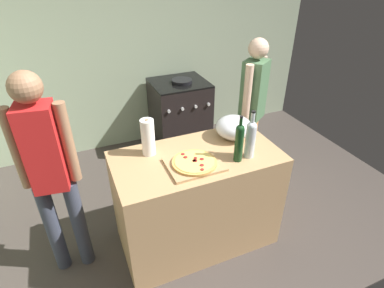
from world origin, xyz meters
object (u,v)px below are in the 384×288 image
Objects in this scene: paper_towel_roll at (148,137)px; wine_bottle_green at (251,137)px; mixing_bowl at (234,127)px; stove at (180,115)px; person_in_stripes at (50,170)px; wine_bottle_clear at (239,141)px; pizza at (194,162)px; person_in_red at (252,106)px.

paper_towel_roll is 0.77× the size of wine_bottle_green.
wine_bottle_green is (-0.04, -0.30, 0.07)m from mixing_bowl.
stove is 0.56× the size of person_in_stripes.
paper_towel_roll is 0.68m from wine_bottle_clear.
paper_towel_roll is at bearing 177.52° from mixing_bowl.
pizza is 0.40m from paper_towel_roll.
paper_towel_roll is 0.32× the size of stove.
wine_bottle_green is 0.23× the size of person_in_stripes.
wine_bottle_green is 0.41× the size of stove.
wine_bottle_green reaches higher than stove.
mixing_bowl is 0.84× the size of wine_bottle_clear.
pizza is 0.46m from wine_bottle_green.
mixing_bowl is 0.66m from person_in_red.
wine_bottle_green reaches higher than paper_towel_roll.
paper_towel_roll reaches higher than mixing_bowl.
person_in_stripes is at bearing 167.62° from wine_bottle_green.
paper_towel_roll is 0.19× the size of person_in_red.
person_in_red reaches higher than pizza.
person_in_red is (0.42, -0.99, 0.46)m from stove.
mixing_bowl is at bearing -2.48° from paper_towel_roll.
person_in_red is (1.21, 0.42, -0.13)m from paper_towel_roll.
wine_bottle_green is 0.24× the size of person_in_red.
pizza is at bearing -107.36° from stove.
wine_bottle_green is 1.44m from person_in_stripes.
person_in_stripes is 1.05× the size of person_in_red.
wine_bottle_green is 1.86m from stove.
mixing_bowl is at bearing -136.41° from person_in_red.
person_in_stripes is at bearing -166.86° from person_in_red.
person_in_stripes reaches higher than stove.
paper_towel_roll is 0.18× the size of person_in_stripes.
person_in_red reaches higher than mixing_bowl.
mixing_bowl is 0.73m from paper_towel_roll.
mixing_bowl is 0.81× the size of wine_bottle_green.
person_in_red reaches higher than wine_bottle_clear.
person_in_red is (0.51, 0.76, -0.15)m from wine_bottle_green.
wine_bottle_green is at bearing -12.38° from person_in_stripes.
person_in_stripes is at bearing 179.81° from mixing_bowl.
wine_bottle_green is (0.44, -0.05, 0.14)m from pizza.
mixing_bowl is 0.19× the size of person_in_stripes.
wine_bottle_clear is at bearing -30.72° from paper_towel_roll.
pizza is 0.54m from mixing_bowl.
wine_bottle_clear is at bearing -10.50° from pizza.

